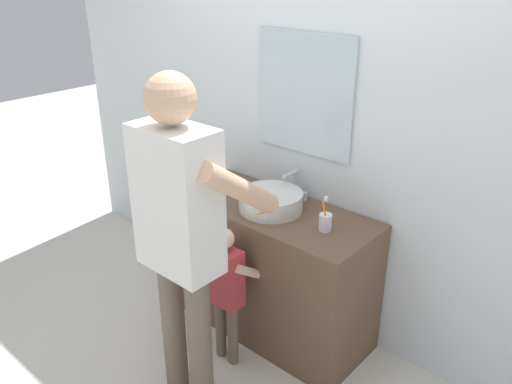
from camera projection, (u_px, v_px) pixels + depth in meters
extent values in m
plane|color=silver|center=(240.00, 348.00, 3.21)|extent=(14.00, 14.00, 0.00)
cube|color=silver|center=(308.00, 115.00, 3.08)|extent=(4.40, 0.08, 2.70)
cube|color=silver|center=(304.00, 94.00, 2.98)|extent=(0.66, 0.02, 0.70)
cube|color=brown|center=(272.00, 270.00, 3.24)|extent=(1.26, 0.54, 0.85)
cylinder|color=silver|center=(271.00, 201.00, 3.03)|extent=(0.38, 0.38, 0.11)
cylinder|color=#B1B1AD|center=(271.00, 200.00, 3.02)|extent=(0.31, 0.31, 0.09)
cylinder|color=#B7BABF|center=(296.00, 183.00, 3.17)|extent=(0.03, 0.03, 0.18)
cylinder|color=#B7BABF|center=(290.00, 174.00, 3.10)|extent=(0.02, 0.12, 0.02)
cylinder|color=#B7BABF|center=(286.00, 190.00, 3.24)|extent=(0.04, 0.04, 0.05)
cylinder|color=#B7BABF|center=(305.00, 196.00, 3.16)|extent=(0.04, 0.04, 0.05)
cylinder|color=silver|center=(325.00, 222.00, 2.80)|extent=(0.07, 0.07, 0.09)
cylinder|color=orange|center=(325.00, 215.00, 2.77)|extent=(0.04, 0.02, 0.17)
cube|color=white|center=(326.00, 199.00, 2.73)|extent=(0.01, 0.02, 0.02)
cylinder|color=#66B2D1|center=(224.00, 184.00, 3.23)|extent=(0.06, 0.06, 0.13)
cylinder|color=#2D2D2D|center=(223.00, 171.00, 3.20)|extent=(0.02, 0.02, 0.04)
cylinder|color=#6B5B4C|center=(221.00, 327.00, 3.08)|extent=(0.06, 0.06, 0.40)
cylinder|color=#6B5B4C|center=(233.00, 334.00, 3.02)|extent=(0.06, 0.06, 0.40)
cube|color=#B7383D|center=(225.00, 277.00, 2.90)|extent=(0.20, 0.11, 0.35)
sphere|color=beige|center=(224.00, 239.00, 2.79)|extent=(0.11, 0.11, 0.11)
cylinder|color=beige|center=(223.00, 258.00, 3.01)|extent=(0.05, 0.24, 0.19)
cylinder|color=beige|center=(251.00, 272.00, 2.88)|extent=(0.05, 0.24, 0.19)
cylinder|color=#6B5B4C|center=(174.00, 324.00, 2.78)|extent=(0.12, 0.12, 0.82)
cylinder|color=#6B5B4C|center=(200.00, 342.00, 2.66)|extent=(0.12, 0.12, 0.82)
cube|color=white|center=(177.00, 201.00, 2.40)|extent=(0.41, 0.23, 0.71)
sphere|color=#D8A884|center=(170.00, 98.00, 2.20)|extent=(0.23, 0.23, 0.23)
cylinder|color=#D8A884|center=(175.00, 165.00, 2.64)|extent=(0.10, 0.50, 0.39)
cylinder|color=#D8A884|center=(240.00, 189.00, 2.37)|extent=(0.10, 0.50, 0.39)
cylinder|color=yellow|center=(266.00, 212.00, 2.57)|extent=(0.01, 0.14, 0.03)
cube|color=white|center=(276.00, 205.00, 2.62)|extent=(0.01, 0.02, 0.02)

